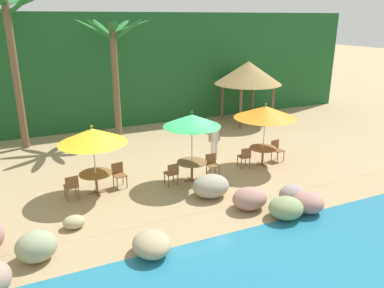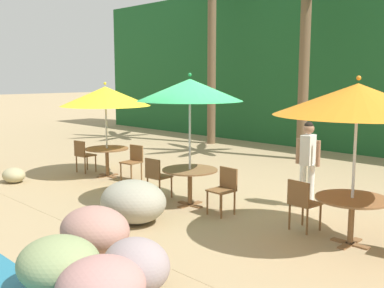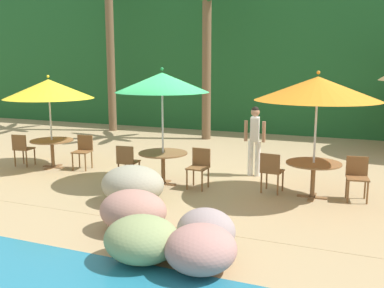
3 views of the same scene
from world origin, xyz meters
TOP-DOWN VIEW (x-y plane):
  - ground_plane at (0.00, 0.00)m, footprint 120.00×120.00m
  - terrace_deck at (0.00, 0.00)m, footprint 18.00×5.20m
  - foliage_backdrop at (0.00, 9.00)m, footprint 28.00×2.40m
  - rock_seawall at (-2.56, -3.26)m, footprint 15.12×3.61m
  - umbrella_yellow at (-3.57, 0.09)m, footprint 2.27×2.27m
  - dining_table_yellow at (-3.57, 0.09)m, footprint 1.10×1.10m
  - chair_yellow_seaward at (-2.75, 0.30)m, footprint 0.48×0.48m
  - chair_yellow_inland at (-4.41, -0.10)m, footprint 0.47×0.48m
  - umbrella_green at (-0.17, -0.28)m, footprint 2.07×2.07m
  - dining_table_green at (-0.17, -0.28)m, footprint 1.10×1.10m
  - chair_green_seaward at (0.68, -0.22)m, footprint 0.43×0.44m
  - chair_green_inland at (-1.01, -0.44)m, footprint 0.45×0.46m
  - umbrella_orange at (3.09, -0.05)m, footprint 2.46×2.46m
  - dining_table_orange at (3.09, -0.05)m, footprint 1.10×1.10m
  - chair_orange_seaward at (3.92, 0.16)m, footprint 0.48×0.48m
  - chair_orange_inland at (2.24, -0.06)m, footprint 0.46×0.47m
  - palm_tree_nearest at (-5.66, 6.31)m, footprint 3.40×3.52m
  - palm_tree_second at (-1.39, 5.79)m, footprint 3.31×3.33m
  - palapa_hut at (6.09, 6.00)m, footprint 3.75×3.75m
  - waiter_in_white at (1.54, 1.25)m, footprint 0.52×0.37m

SIDE VIEW (x-z plane):
  - ground_plane at x=0.00m, z-range 0.00..0.00m
  - terrace_deck at x=0.00m, z-range 0.00..0.01m
  - rock_seawall at x=-2.56m, z-range -0.15..0.90m
  - chair_yellow_seaward at x=-2.75m, z-range 0.08..0.95m
  - chair_yellow_inland at x=-4.41m, z-range 0.08..0.95m
  - chair_green_seaward at x=0.68m, z-range 0.08..0.95m
  - chair_green_inland at x=-1.01m, z-range 0.08..0.95m
  - chair_orange_seaward at x=3.92m, z-range 0.08..0.95m
  - chair_orange_inland at x=2.24m, z-range 0.08..0.95m
  - dining_table_yellow at x=-3.57m, z-range 0.24..0.98m
  - dining_table_green at x=-0.17m, z-range 0.24..0.98m
  - dining_table_orange at x=3.09m, z-range 0.24..0.98m
  - waiter_in_white at x=1.54m, z-range 0.14..1.84m
  - umbrella_yellow at x=-3.57m, z-range 0.85..3.27m
  - umbrella_orange at x=3.09m, z-range 0.94..3.50m
  - umbrella_green at x=-0.17m, z-range 0.98..3.61m
  - palapa_hut at x=6.09m, z-range 1.08..4.52m
  - foliage_backdrop at x=0.00m, z-range 0.00..6.00m
  - palm_tree_second at x=-1.39m, z-range 1.11..6.82m
  - palm_tree_nearest at x=-5.66m, z-range 1.28..8.11m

